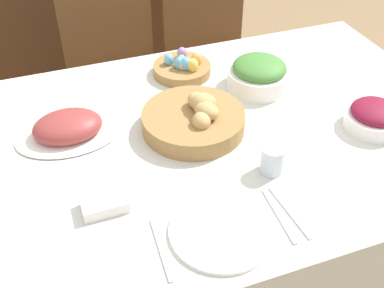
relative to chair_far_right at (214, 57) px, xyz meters
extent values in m
cube|color=silver|center=(-0.48, -0.86, -0.12)|extent=(1.84, 1.04, 0.76)
cylinder|color=brown|center=(-0.17, -0.30, -0.29)|extent=(0.03, 0.03, 0.42)
cylinder|color=brown|center=(0.22, -0.26, -0.29)|extent=(0.03, 0.03, 0.42)
cylinder|color=brown|center=(-0.20, 0.09, -0.29)|extent=(0.03, 0.03, 0.42)
cylinder|color=brown|center=(0.18, 0.13, -0.29)|extent=(0.03, 0.03, 0.42)
cube|color=brown|center=(0.01, -0.08, -0.07)|extent=(0.46, 0.46, 0.02)
cube|color=brown|center=(-0.01, 0.12, 0.19)|extent=(0.42, 0.06, 0.50)
cylinder|color=brown|center=(-0.64, -0.29, -0.29)|extent=(0.03, 0.03, 0.42)
cylinder|color=brown|center=(-0.26, -0.26, -0.29)|extent=(0.03, 0.03, 0.42)
cylinder|color=brown|center=(-0.67, 0.10, -0.29)|extent=(0.03, 0.03, 0.42)
cylinder|color=brown|center=(-0.28, 0.12, -0.29)|extent=(0.03, 0.03, 0.42)
cube|color=brown|center=(-0.46, -0.08, -0.07)|extent=(0.45, 0.45, 0.02)
cube|color=brown|center=(-0.48, 0.12, 0.19)|extent=(0.42, 0.05, 0.50)
cube|color=#4C2D19|center=(-0.48, 0.79, -0.01)|extent=(1.26, 0.44, 0.98)
cylinder|color=#9E7542|center=(-0.41, -0.82, 0.29)|extent=(0.31, 0.31, 0.06)
ellipsoid|color=tan|center=(-0.40, -0.88, 0.33)|extent=(0.07, 0.07, 0.05)
ellipsoid|color=tan|center=(-0.39, -0.79, 0.34)|extent=(0.06, 0.07, 0.05)
ellipsoid|color=tan|center=(-0.38, -0.85, 0.34)|extent=(0.09, 0.10, 0.05)
ellipsoid|color=tan|center=(-0.36, -0.80, 0.33)|extent=(0.10, 0.09, 0.06)
ellipsoid|color=tan|center=(-0.38, -0.81, 0.34)|extent=(0.07, 0.07, 0.06)
cylinder|color=#9E7542|center=(-0.34, -0.51, 0.28)|extent=(0.20, 0.20, 0.03)
ellipsoid|color=#7FCC7A|center=(-0.34, -0.51, 0.31)|extent=(0.03, 0.03, 0.04)
ellipsoid|color=#F29E4C|center=(-0.29, -0.52, 0.31)|extent=(0.04, 0.04, 0.05)
ellipsoid|color=#B27AD1|center=(-0.32, -0.46, 0.31)|extent=(0.04, 0.04, 0.05)
ellipsoid|color=#60B2E0|center=(-0.33, -0.54, 0.32)|extent=(0.04, 0.04, 0.05)
ellipsoid|color=#F4D151|center=(-0.31, -0.56, 0.31)|extent=(0.04, 0.04, 0.05)
ellipsoid|color=#60B2E0|center=(-0.35, -0.53, 0.31)|extent=(0.04, 0.04, 0.05)
ellipsoid|color=#60B2E0|center=(-0.38, -0.49, 0.31)|extent=(0.03, 0.03, 0.04)
ellipsoid|color=#F4D151|center=(-0.34, -0.54, 0.31)|extent=(0.04, 0.04, 0.05)
ellipsoid|color=white|center=(-0.76, -0.73, 0.27)|extent=(0.31, 0.22, 0.01)
ellipsoid|color=#983837|center=(-0.76, -0.73, 0.29)|extent=(0.20, 0.15, 0.08)
cylinder|color=white|center=(-0.12, -0.68, 0.29)|extent=(0.21, 0.21, 0.06)
ellipsoid|color=#478438|center=(-0.12, -0.68, 0.34)|extent=(0.18, 0.18, 0.06)
cylinder|color=white|center=(0.10, -1.00, 0.29)|extent=(0.17, 0.17, 0.05)
ellipsoid|color=maroon|center=(0.10, -1.00, 0.32)|extent=(0.15, 0.15, 0.05)
cylinder|color=white|center=(-0.48, -1.22, 0.27)|extent=(0.25, 0.25, 0.01)
cube|color=silver|center=(-0.63, -1.22, 0.26)|extent=(0.02, 0.19, 0.00)
cube|color=silver|center=(-0.33, -1.22, 0.26)|extent=(0.02, 0.19, 0.00)
cube|color=silver|center=(-0.30, -1.22, 0.26)|extent=(0.02, 0.19, 0.00)
cylinder|color=silver|center=(-0.27, -1.07, 0.30)|extent=(0.06, 0.06, 0.08)
cube|color=white|center=(-0.72, -1.05, 0.28)|extent=(0.11, 0.07, 0.03)
camera|label=1|loc=(-0.80, -1.90, 1.14)|focal=45.00mm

